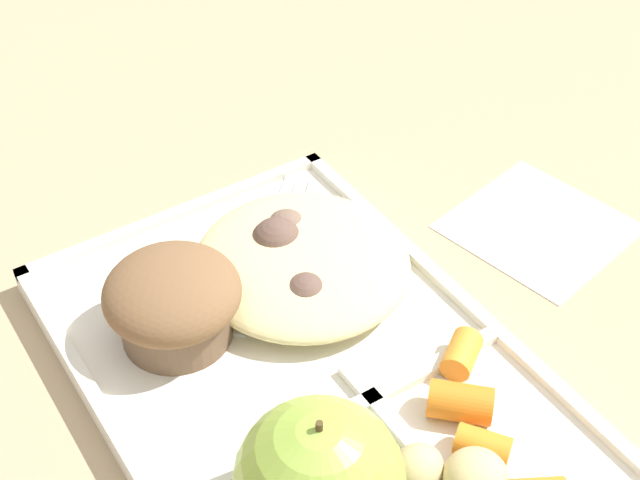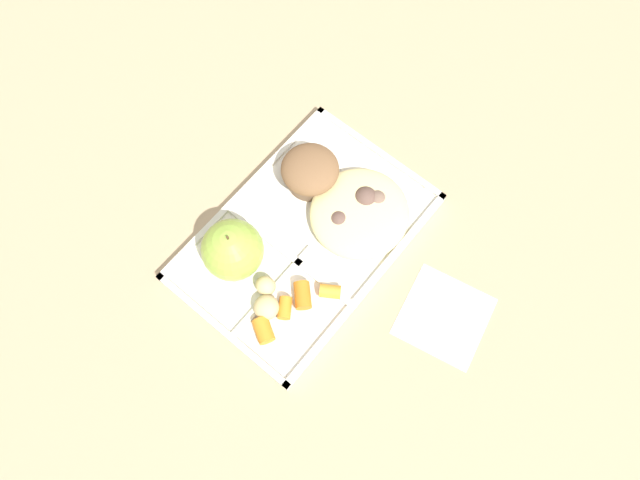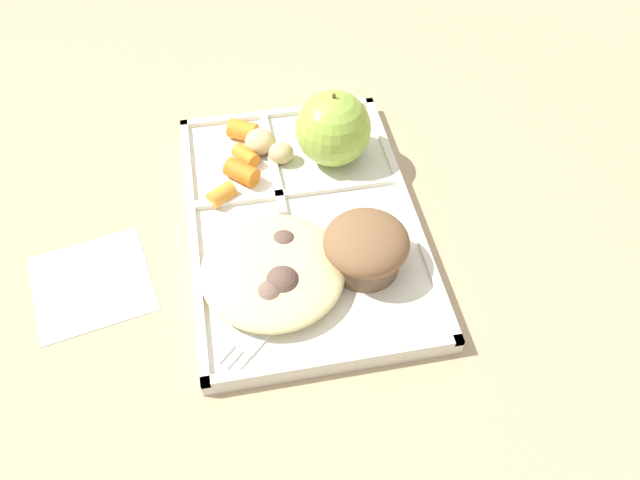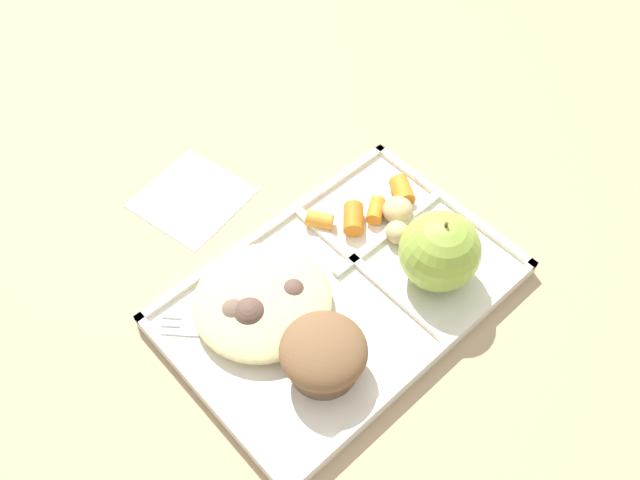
# 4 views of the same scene
# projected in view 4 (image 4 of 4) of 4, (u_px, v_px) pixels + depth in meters

# --- Properties ---
(ground) EXTENTS (6.00, 6.00, 0.00)m
(ground) POSITION_uv_depth(u_px,v_px,m) (341.00, 299.00, 0.74)
(ground) COLOR tan
(lunch_tray) EXTENTS (0.37, 0.25, 0.02)m
(lunch_tray) POSITION_uv_depth(u_px,v_px,m) (342.00, 294.00, 0.74)
(lunch_tray) COLOR silver
(lunch_tray) RESTS_ON ground
(green_apple) EXTENTS (0.09, 0.09, 0.09)m
(green_apple) POSITION_uv_depth(u_px,v_px,m) (440.00, 251.00, 0.71)
(green_apple) COLOR #93B742
(green_apple) RESTS_ON lunch_tray
(bran_muffin) EXTENTS (0.09, 0.09, 0.06)m
(bran_muffin) POSITION_uv_depth(u_px,v_px,m) (323.00, 354.00, 0.66)
(bran_muffin) COLOR brown
(bran_muffin) RESTS_ON lunch_tray
(carrot_slice_small) EXTENTS (0.04, 0.03, 0.02)m
(carrot_slice_small) POSITION_uv_depth(u_px,v_px,m) (376.00, 210.00, 0.79)
(carrot_slice_small) COLOR orange
(carrot_slice_small) RESTS_ON lunch_tray
(carrot_slice_center) EXTENTS (0.04, 0.04, 0.02)m
(carrot_slice_center) POSITION_uv_depth(u_px,v_px,m) (353.00, 219.00, 0.78)
(carrot_slice_center) COLOR orange
(carrot_slice_center) RESTS_ON lunch_tray
(carrot_slice_tilted) EXTENTS (0.03, 0.04, 0.02)m
(carrot_slice_tilted) POSITION_uv_depth(u_px,v_px,m) (319.00, 220.00, 0.78)
(carrot_slice_tilted) COLOR orange
(carrot_slice_tilted) RESTS_ON lunch_tray
(carrot_slice_near_corner) EXTENTS (0.04, 0.04, 0.02)m
(carrot_slice_near_corner) POSITION_uv_depth(u_px,v_px,m) (402.00, 191.00, 0.80)
(carrot_slice_near_corner) COLOR orange
(carrot_slice_near_corner) RESTS_ON lunch_tray
(potato_chunk_small) EXTENTS (0.03, 0.03, 0.03)m
(potato_chunk_small) POSITION_uv_depth(u_px,v_px,m) (398.00, 232.00, 0.76)
(potato_chunk_small) COLOR tan
(potato_chunk_small) RESTS_ON lunch_tray
(potato_chunk_large) EXTENTS (0.04, 0.04, 0.03)m
(potato_chunk_large) POSITION_uv_depth(u_px,v_px,m) (398.00, 210.00, 0.78)
(potato_chunk_large) COLOR tan
(potato_chunk_large) RESTS_ON lunch_tray
(egg_noodle_pile) EXTENTS (0.15, 0.15, 0.03)m
(egg_noodle_pile) POSITION_uv_depth(u_px,v_px,m) (262.00, 301.00, 0.71)
(egg_noodle_pile) COLOR beige
(egg_noodle_pile) RESTS_ON lunch_tray
(meatball_side) EXTENTS (0.03, 0.03, 0.03)m
(meatball_side) POSITION_uv_depth(u_px,v_px,m) (262.00, 301.00, 0.71)
(meatball_side) COLOR #755B4C
(meatball_side) RESTS_ON lunch_tray
(meatball_back) EXTENTS (0.03, 0.03, 0.03)m
(meatball_back) POSITION_uv_depth(u_px,v_px,m) (293.00, 293.00, 0.71)
(meatball_back) COLOR brown
(meatball_back) RESTS_ON lunch_tray
(meatball_center) EXTENTS (0.03, 0.03, 0.03)m
(meatball_center) POSITION_uv_depth(u_px,v_px,m) (234.00, 313.00, 0.70)
(meatball_center) COLOR #755B4C
(meatball_center) RESTS_ON lunch_tray
(meatball_front) EXTENTS (0.04, 0.04, 0.04)m
(meatball_front) POSITION_uv_depth(u_px,v_px,m) (250.00, 315.00, 0.69)
(meatball_front) COLOR brown
(meatball_front) RESTS_ON lunch_tray
(plastic_fork) EXTENTS (0.13, 0.13, 0.00)m
(plastic_fork) POSITION_uv_depth(u_px,v_px,m) (226.00, 328.00, 0.71)
(plastic_fork) COLOR white
(plastic_fork) RESTS_ON lunch_tray
(paper_napkin) EXTENTS (0.14, 0.14, 0.00)m
(paper_napkin) POSITION_uv_depth(u_px,v_px,m) (192.00, 198.00, 0.83)
(paper_napkin) COLOR white
(paper_napkin) RESTS_ON ground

